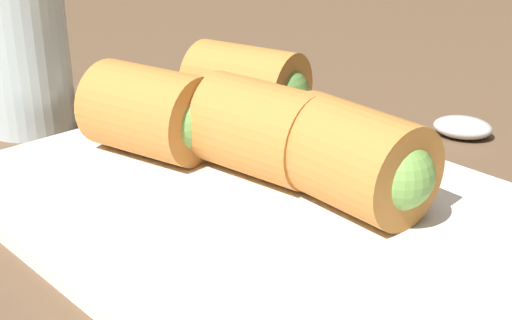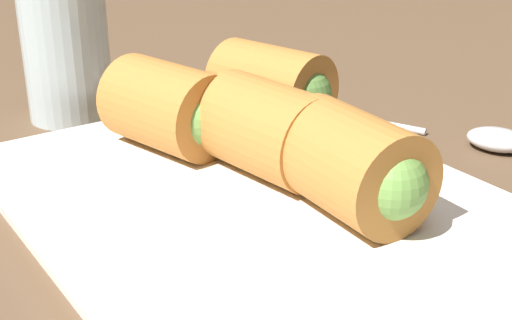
% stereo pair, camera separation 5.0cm
% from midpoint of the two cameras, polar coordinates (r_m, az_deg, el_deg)
% --- Properties ---
extents(table_surface, '(1.80, 1.40, 0.02)m').
position_cam_midpoint_polar(table_surface, '(0.41, 5.13, -4.10)').
color(table_surface, brown).
rests_on(table_surface, ground).
extents(serving_plate, '(0.30, 0.23, 0.01)m').
position_cam_midpoint_polar(serving_plate, '(0.37, 3.83, -4.08)').
color(serving_plate, white).
rests_on(serving_plate, table_surface).
extents(roll_front_left, '(0.08, 0.06, 0.05)m').
position_cam_midpoint_polar(roll_front_left, '(0.39, 4.82, 2.37)').
color(roll_front_left, '#B77533').
rests_on(roll_front_left, serving_plate).
extents(roll_front_right, '(0.08, 0.06, 0.05)m').
position_cam_midpoint_polar(roll_front_right, '(0.35, 12.22, -0.71)').
color(roll_front_right, '#B77533').
rests_on(roll_front_right, serving_plate).
extents(roll_back_left, '(0.08, 0.07, 0.05)m').
position_cam_midpoint_polar(roll_back_left, '(0.42, -3.27, 4.05)').
color(roll_back_left, '#B77533').
rests_on(roll_back_left, serving_plate).
extents(roll_back_right, '(0.08, 0.07, 0.05)m').
position_cam_midpoint_polar(roll_back_right, '(0.46, 4.79, 5.74)').
color(roll_back_right, '#B77533').
rests_on(roll_back_right, serving_plate).
extents(spoon, '(0.17, 0.09, 0.01)m').
position_cam_midpoint_polar(spoon, '(0.50, 19.95, 1.72)').
color(spoon, silver).
rests_on(spoon, table_surface).
extents(drinking_glass, '(0.06, 0.06, 0.12)m').
position_cam_midpoint_polar(drinking_glass, '(0.52, -12.42, 9.62)').
color(drinking_glass, silver).
rests_on(drinking_glass, table_surface).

